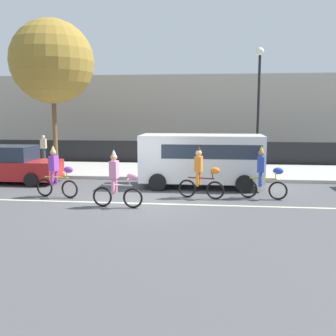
% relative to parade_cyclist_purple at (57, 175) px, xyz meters
% --- Properties ---
extents(ground_plane, '(80.00, 80.00, 0.00)m').
position_rel_parade_cyclist_purple_xyz_m(ground_plane, '(3.14, -0.13, -0.84)').
color(ground_plane, '#4C4C4F').
extents(road_centre_line, '(36.00, 0.14, 0.01)m').
position_rel_parade_cyclist_purple_xyz_m(road_centre_line, '(3.14, -0.63, -0.84)').
color(road_centre_line, beige).
rests_on(road_centre_line, ground).
extents(sidewalk_curb, '(60.00, 5.00, 0.15)m').
position_rel_parade_cyclist_purple_xyz_m(sidewalk_curb, '(3.14, 6.37, -0.77)').
color(sidewalk_curb, '#ADAAA3').
rests_on(sidewalk_curb, ground).
extents(fence_line, '(40.00, 0.08, 1.40)m').
position_rel_parade_cyclist_purple_xyz_m(fence_line, '(3.14, 9.27, -0.14)').
color(fence_line, black).
rests_on(fence_line, ground).
extents(building_backdrop, '(28.00, 8.00, 5.65)m').
position_rel_parade_cyclist_purple_xyz_m(building_backdrop, '(1.64, 17.87, 1.98)').
color(building_backdrop, '#B2A899').
rests_on(building_backdrop, ground).
extents(parade_cyclist_purple, '(1.70, 0.53, 1.92)m').
position_rel_parade_cyclist_purple_xyz_m(parade_cyclist_purple, '(0.00, 0.00, 0.00)').
color(parade_cyclist_purple, black).
rests_on(parade_cyclist_purple, ground).
extents(parade_cyclist_pink, '(1.72, 0.50, 1.92)m').
position_rel_parade_cyclist_purple_xyz_m(parade_cyclist_pink, '(2.58, -1.26, 0.00)').
color(parade_cyclist_pink, black).
rests_on(parade_cyclist_pink, ground).
extents(parade_cyclist_orange, '(1.69, 0.56, 1.92)m').
position_rel_parade_cyclist_purple_xyz_m(parade_cyclist_orange, '(5.27, 0.39, 0.00)').
color(parade_cyclist_orange, black).
rests_on(parade_cyclist_orange, ground).
extents(parade_cyclist_cobalt, '(1.70, 0.55, 1.92)m').
position_rel_parade_cyclist_purple_xyz_m(parade_cyclist_cobalt, '(7.50, 0.56, 0.00)').
color(parade_cyclist_cobalt, black).
rests_on(parade_cyclist_cobalt, ground).
extents(parked_van_white, '(5.00, 2.22, 2.18)m').
position_rel_parade_cyclist_purple_xyz_m(parked_van_white, '(5.28, 2.57, 0.44)').
color(parked_van_white, white).
rests_on(parked_van_white, ground).
extents(parked_car_red, '(4.10, 1.92, 1.64)m').
position_rel_parade_cyclist_purple_xyz_m(parked_car_red, '(-3.14, 2.63, -0.06)').
color(parked_car_red, '#AD1E1E').
rests_on(parked_car_red, ground).
extents(street_lamp_post, '(0.36, 0.36, 5.86)m').
position_rel_parade_cyclist_purple_xyz_m(street_lamp_post, '(7.74, 5.13, 3.15)').
color(street_lamp_post, black).
rests_on(street_lamp_post, sidewalk_curb).
extents(street_tree_near_lamp, '(4.46, 4.46, 7.85)m').
position_rel_parade_cyclist_purple_xyz_m(street_tree_near_lamp, '(-2.95, 7.18, 4.92)').
color(street_tree_near_lamp, brown).
rests_on(street_tree_near_lamp, sidewalk_curb).
extents(pedestrian_onlooker, '(0.32, 0.20, 1.62)m').
position_rel_parade_cyclist_purple_xyz_m(pedestrian_onlooker, '(-4.07, 8.11, 0.17)').
color(pedestrian_onlooker, '#33333D').
rests_on(pedestrian_onlooker, sidewalk_curb).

